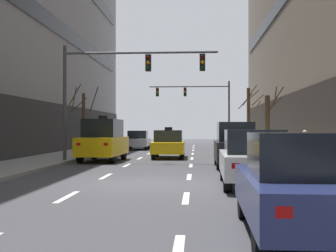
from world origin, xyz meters
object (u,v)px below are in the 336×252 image
at_px(car_driving_2, 138,140).
at_px(car_parked_2, 235,145).
at_px(traffic_signal_0, 119,77).
at_px(traffic_signal_1, 201,100).
at_px(pedestrian_0, 305,145).
at_px(car_parked_0, 302,185).
at_px(street_tree_3, 267,123).
at_px(taxi_driving_0, 169,144).
at_px(taxi_driving_1, 103,140).
at_px(car_parked_1, 253,158).
at_px(street_tree_1, 83,119).
at_px(street_tree_0, 249,117).

xyz_separation_m(car_driving_2, car_parked_2, (6.49, -16.99, 0.23)).
height_order(traffic_signal_0, traffic_signal_1, traffic_signal_1).
bearing_deg(pedestrian_0, traffic_signal_0, 165.46).
distance_m(car_parked_0, street_tree_3, 19.57).
bearing_deg(traffic_signal_1, taxi_driving_0, -96.61).
height_order(car_parked_2, traffic_signal_1, traffic_signal_1).
relative_size(taxi_driving_0, car_parked_2, 1.05).
distance_m(car_parked_2, pedestrian_0, 3.10).
bearing_deg(car_parked_2, taxi_driving_1, 152.06).
height_order(car_parked_1, street_tree_1, street_tree_1).
bearing_deg(street_tree_0, car_parked_0, -94.74).
xyz_separation_m(car_parked_0, street_tree_3, (2.40, 19.39, 1.23)).
xyz_separation_m(traffic_signal_1, street_tree_0, (3.66, -8.18, -1.87)).
distance_m(car_parked_2, street_tree_1, 13.94).
bearing_deg(street_tree_1, traffic_signal_0, -64.03).
height_order(street_tree_0, street_tree_1, street_tree_0).
bearing_deg(car_parked_0, street_tree_0, 85.26).
bearing_deg(car_parked_1, traffic_signal_0, 121.75).
height_order(car_driving_2, street_tree_3, street_tree_3).
height_order(car_parked_1, pedestrian_0, car_parked_1).
distance_m(car_driving_2, traffic_signal_1, 9.67).
xyz_separation_m(car_parked_1, street_tree_0, (2.40, 22.60, 1.80)).
xyz_separation_m(traffic_signal_1, street_tree_1, (-8.12, -13.99, -2.12)).
bearing_deg(car_parked_2, traffic_signal_0, 156.20).
relative_size(car_parked_0, street_tree_3, 1.12).
height_order(car_parked_2, street_tree_0, street_tree_0).
distance_m(traffic_signal_0, traffic_signal_1, 22.17).
xyz_separation_m(taxi_driving_1, traffic_signal_1, (5.37, 20.69, 3.40)).
xyz_separation_m(street_tree_3, pedestrian_0, (0.69, -6.20, -1.04)).
height_order(car_parked_0, street_tree_3, street_tree_3).
bearing_deg(street_tree_0, car_parked_2, -98.52).
distance_m(street_tree_1, street_tree_3, 12.38).
xyz_separation_m(street_tree_0, street_tree_3, (0.00, -9.61, -0.59)).
bearing_deg(traffic_signal_0, taxi_driving_0, 59.55).
distance_m(taxi_driving_1, street_tree_0, 15.51).
distance_m(taxi_driving_1, car_parked_0, 17.77).
xyz_separation_m(car_parked_1, street_tree_3, (2.40, 12.99, 1.21)).
height_order(car_parked_1, traffic_signal_1, traffic_signal_1).
height_order(taxi_driving_0, traffic_signal_1, traffic_signal_1).
height_order(traffic_signal_0, street_tree_3, traffic_signal_0).
bearing_deg(pedestrian_0, street_tree_3, 96.37).
relative_size(car_parked_2, traffic_signal_1, 0.53).
xyz_separation_m(traffic_signal_1, pedestrian_0, (4.35, -23.99, -3.49)).
xyz_separation_m(taxi_driving_0, traffic_signal_0, (-2.27, -3.86, 3.51)).
relative_size(traffic_signal_0, street_tree_1, 1.66).
distance_m(street_tree_3, pedestrian_0, 6.32).
height_order(car_driving_2, street_tree_0, street_tree_0).
bearing_deg(street_tree_0, car_driving_2, 173.83).
bearing_deg(taxi_driving_1, car_parked_2, -27.94).
bearing_deg(car_parked_1, street_tree_0, 83.93).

